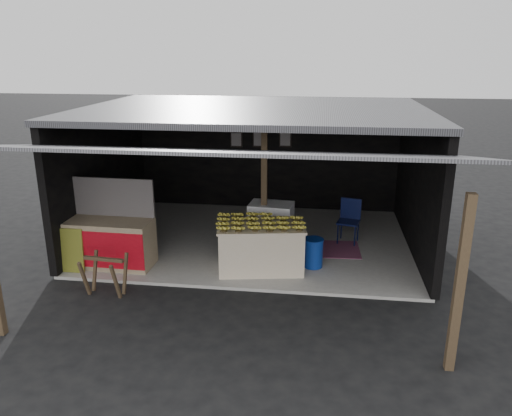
# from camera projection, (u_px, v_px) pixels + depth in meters

# --- Properties ---
(ground) EXTENTS (80.00, 80.00, 0.00)m
(ground) POSITION_uv_depth(u_px,v_px,m) (235.00, 291.00, 9.05)
(ground) COLOR black
(ground) RESTS_ON ground
(concrete_slab) EXTENTS (7.00, 5.00, 0.06)m
(concrete_slab) POSITION_uv_depth(u_px,v_px,m) (254.00, 240.00, 11.40)
(concrete_slab) COLOR gray
(concrete_slab) RESTS_ON ground
(shophouse) EXTENTS (7.40, 7.29, 3.02)m
(shophouse) POSITION_uv_depth(u_px,v_px,m) (256.00, 148.00, 11.07)
(shophouse) COLOR black
(shophouse) RESTS_ON ground
(banana_table) EXTENTS (1.81, 1.29, 0.92)m
(banana_table) POSITION_uv_depth(u_px,v_px,m) (261.00, 247.00, 9.69)
(banana_table) COLOR beige
(banana_table) RESTS_ON concrete_slab
(banana_pile) EXTENTS (1.67, 1.17, 0.18)m
(banana_pile) POSITION_uv_depth(u_px,v_px,m) (261.00, 220.00, 9.52)
(banana_pile) COLOR gold
(banana_pile) RESTS_ON banana_table
(white_crate) EXTENTS (0.97, 0.70, 1.01)m
(white_crate) POSITION_uv_depth(u_px,v_px,m) (271.00, 226.00, 10.69)
(white_crate) COLOR white
(white_crate) RESTS_ON concrete_slab
(neighbor_stall) EXTENTS (1.68, 0.79, 1.71)m
(neighbor_stall) POSITION_uv_depth(u_px,v_px,m) (111.00, 241.00, 9.85)
(neighbor_stall) COLOR #998466
(neighbor_stall) RESTS_ON concrete_slab
(green_signboard) EXTENTS (0.58, 0.11, 0.87)m
(green_signboard) POSITION_uv_depth(u_px,v_px,m) (69.00, 251.00, 9.57)
(green_signboard) COLOR black
(green_signboard) RESTS_ON concrete_slab
(sawhorse) EXTENTS (0.75, 0.68, 0.72)m
(sawhorse) POSITION_uv_depth(u_px,v_px,m) (105.00, 272.00, 8.75)
(sawhorse) COLOR #493824
(sawhorse) RESTS_ON ground
(water_barrel) EXTENTS (0.38, 0.38, 0.55)m
(water_barrel) POSITION_uv_depth(u_px,v_px,m) (313.00, 253.00, 9.84)
(water_barrel) COLOR navy
(water_barrel) RESTS_ON concrete_slab
(plastic_chair) EXTENTS (0.55, 0.55, 0.97)m
(plastic_chair) POSITION_uv_depth(u_px,v_px,m) (350.00, 217.00, 11.08)
(plastic_chair) COLOR #090F35
(plastic_chair) RESTS_ON concrete_slab
(magenta_rug) EXTENTS (1.55, 1.07, 0.01)m
(magenta_rug) POSITION_uv_depth(u_px,v_px,m) (324.00, 249.00, 10.78)
(magenta_rug) COLOR maroon
(magenta_rug) RESTS_ON concrete_slab
(picture_frames) EXTENTS (1.62, 0.04, 0.46)m
(picture_frames) POSITION_uv_depth(u_px,v_px,m) (260.00, 139.00, 13.11)
(picture_frames) COLOR black
(picture_frames) RESTS_ON shophouse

